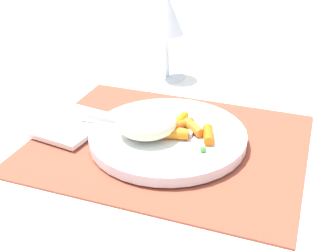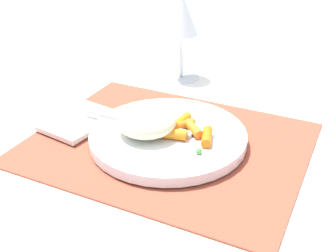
{
  "view_description": "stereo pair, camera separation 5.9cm",
  "coord_description": "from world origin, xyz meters",
  "views": [
    {
      "loc": [
        0.19,
        -0.53,
        0.34
      ],
      "look_at": [
        0.0,
        0.0,
        0.03
      ],
      "focal_mm": 46.34,
      "sensor_mm": 36.0,
      "label": 1
    },
    {
      "loc": [
        0.24,
        -0.5,
        0.34
      ],
      "look_at": [
        0.0,
        0.0,
        0.03
      ],
      "focal_mm": 46.34,
      "sensor_mm": 36.0,
      "label": 2
    }
  ],
  "objects": [
    {
      "name": "rice_mound",
      "position": [
        -0.03,
        -0.02,
        0.04
      ],
      "size": [
        0.09,
        0.09,
        0.04
      ],
      "primitive_type": "ellipsoid",
      "color": "beige",
      "rests_on": "plate"
    },
    {
      "name": "placemat",
      "position": [
        0.0,
        0.0,
        0.0
      ],
      "size": [
        0.4,
        0.32,
        0.01
      ],
      "primitive_type": "cube",
      "color": "#9E4733",
      "rests_on": "ground_plane"
    },
    {
      "name": "carrot_portion",
      "position": [
        0.03,
        0.01,
        0.03
      ],
      "size": [
        0.09,
        0.08,
        0.02
      ],
      "color": "orange",
      "rests_on": "plate"
    },
    {
      "name": "pea_scatter",
      "position": [
        0.03,
        0.01,
        0.03
      ],
      "size": [
        0.07,
        0.08,
        0.01
      ],
      "color": "green",
      "rests_on": "plate"
    },
    {
      "name": "napkin",
      "position": [
        -0.15,
        -0.01,
        0.01
      ],
      "size": [
        0.1,
        0.12,
        0.01
      ],
      "primitive_type": "cube",
      "rotation": [
        0.0,
        0.0,
        -0.14
      ],
      "color": "white",
      "rests_on": "placemat"
    },
    {
      "name": "ground_plane",
      "position": [
        0.0,
        0.0,
        0.0
      ],
      "size": [
        2.4,
        2.4,
        0.0
      ],
      "primitive_type": "plane",
      "color": "white"
    },
    {
      "name": "fork",
      "position": [
        -0.04,
        0.0,
        0.02
      ],
      "size": [
        0.19,
        0.02,
        0.01
      ],
      "color": "beige",
      "rests_on": "plate"
    },
    {
      "name": "plate",
      "position": [
        0.0,
        0.0,
        0.01
      ],
      "size": [
        0.23,
        0.23,
        0.02
      ],
      "primitive_type": "cylinder",
      "color": "white",
      "rests_on": "placemat"
    },
    {
      "name": "wine_glass",
      "position": [
        -0.09,
        0.25,
        0.12
      ],
      "size": [
        0.07,
        0.07,
        0.17
      ],
      "color": "silver",
      "rests_on": "ground_plane"
    }
  ]
}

